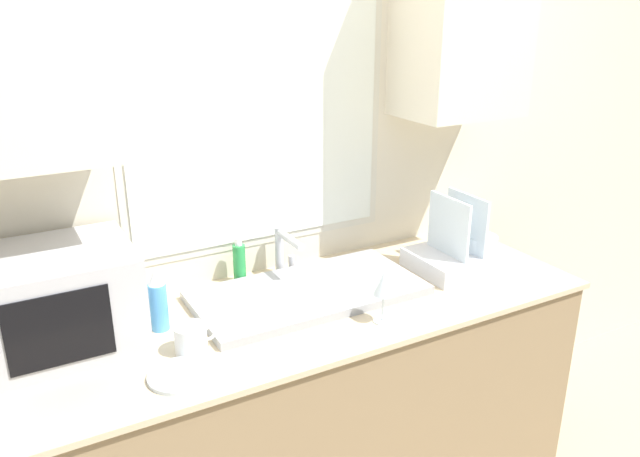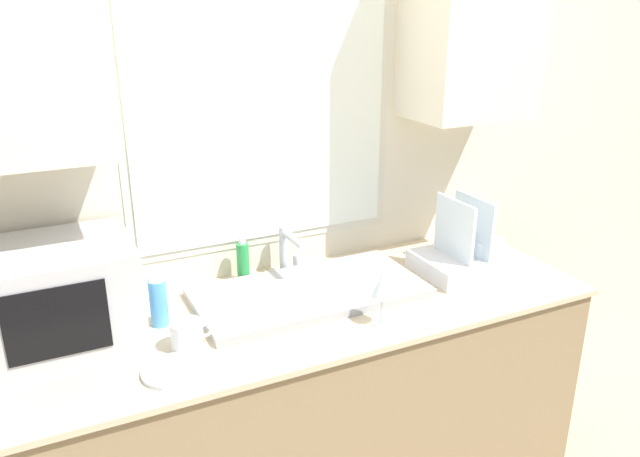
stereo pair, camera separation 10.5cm
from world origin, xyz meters
The scene contains 11 objects.
countertop centered at (0.00, 0.34, 0.45)m, with size 1.99×0.70×0.89m.
wall_back centered at (0.00, 0.67, 1.40)m, with size 6.00×0.38×2.60m.
sink_basin centered at (0.04, 0.39, 0.91)m, with size 0.79×0.40×0.03m.
faucet centered at (0.05, 0.58, 1.00)m, with size 0.08×0.20×0.18m.
microwave centered at (-0.73, 0.46, 1.04)m, with size 0.42×0.38×0.30m.
dish_rack centered at (0.66, 0.32, 0.95)m, with size 0.32×0.27×0.29m.
spray_bottle centered at (-0.47, 0.41, 0.99)m, with size 0.06×0.06×0.21m.
soap_bottle centered at (-0.12, 0.61, 0.97)m, with size 0.05×0.05×0.17m.
mug_near_sink centered at (-0.42, 0.23, 0.93)m, with size 0.13×0.09×0.09m.
wine_glass centered at (0.17, 0.12, 1.02)m, with size 0.07×0.07×0.18m.
small_plate centered at (-0.49, 0.12, 0.90)m, with size 0.18×0.18×0.01m.
Camera 2 is at (-0.77, -1.38, 1.87)m, focal length 35.00 mm.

